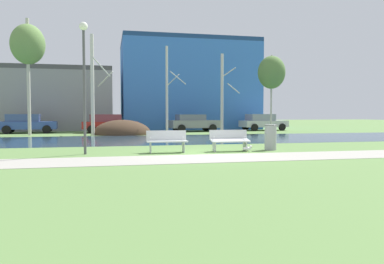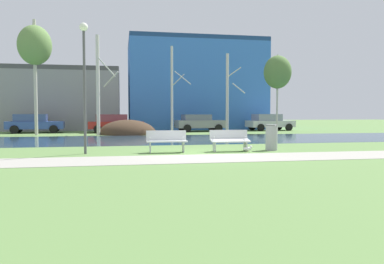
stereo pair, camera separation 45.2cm
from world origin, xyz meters
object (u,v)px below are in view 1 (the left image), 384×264
Objects in this scene: bench_left at (167,141)px; parked_hatch_third_grey at (193,122)px; parked_wagon_fourth_silver at (263,122)px; parked_van_nearest_blue at (27,123)px; parked_sedan_second_red at (108,123)px; streetlamp at (84,65)px; seagull at (248,148)px; trash_bin at (270,137)px; bench_right at (229,140)px.

parked_hatch_third_grey is (4.72, 16.46, 0.30)m from bench_left.
parked_van_nearest_blue is at bearing -178.53° from parked_wagon_fourth_silver.
parked_hatch_third_grey is at bearing 2.67° from parked_sedan_second_red.
parked_wagon_fourth_silver is at bearing 49.80° from streetlamp.
parked_van_nearest_blue is 6.24m from parked_sedan_second_red.
parked_hatch_third_grey is (7.84, 16.40, -2.58)m from streetlamp.
parked_hatch_third_grey is (7.07, 0.33, 0.00)m from parked_sedan_second_red.
parked_sedan_second_red is at bearing -175.71° from parked_wagon_fourth_silver.
seagull is at bearing -114.76° from parked_wagon_fourth_silver.
parked_van_nearest_blue reaches higher than parked_sedan_second_red.
parked_van_nearest_blue is 19.90m from parked_wagon_fourth_silver.
streetlamp is (-6.36, 0.43, 3.22)m from seagull.
trash_bin is at bearing -67.00° from parked_sedan_second_red.
seagull is (0.65, -0.36, -0.34)m from bench_right.
parked_van_nearest_blue is 13.29m from parked_hatch_third_grey.
parked_wagon_fourth_silver is (8.08, 17.52, 0.65)m from seagull.
streetlamp is (-7.57, -0.05, 2.79)m from trash_bin.
trash_bin is 0.24× the size of parked_sedan_second_red.
streetlamp is 1.17× the size of parked_hatch_third_grey.
parked_hatch_third_grey is at bearing -174.00° from parked_wagon_fourth_silver.
bench_right is 0.82m from seagull.
parked_sedan_second_red reaches higher than parked_hatch_third_grey.
parked_hatch_third_grey is at bearing 82.64° from bench_right.
parked_sedan_second_red is at bearing 87.26° from streetlamp.
trash_bin is (1.85, 0.11, 0.09)m from bench_right.
seagull is 0.10× the size of parked_sedan_second_red.
trash_bin is at bearing 1.42° from bench_left.
parked_hatch_third_grey reaches higher than seagull.
bench_left is 4.25m from streetlamp.
seagull is 0.10× the size of parked_hatch_third_grey.
streetlamp is 1.13× the size of parked_van_nearest_blue.
parked_sedan_second_red is 1.05× the size of parked_wagon_fourth_silver.
seagull is 7.15m from streetlamp.
parked_van_nearest_blue is at bearing 117.25° from bench_left.
parked_hatch_third_grey reaches higher than bench_right.
bench_left is 17.13m from parked_hatch_third_grey.
trash_bin is 1.36m from seagull.
parked_van_nearest_blue is (-11.16, 16.65, 0.31)m from bench_right.
parked_van_nearest_blue is 0.98× the size of parked_sedan_second_red.
bench_left reaches higher than seagull.
bench_left is 1.00× the size of bench_right.
trash_bin is at bearing -51.78° from parked_van_nearest_blue.
seagull is at bearing -55.21° from parked_van_nearest_blue.
seagull is (3.24, -0.36, -0.34)m from bench_left.
bench_right is 20.05m from parked_van_nearest_blue.
bench_left and bench_right have the same top height.
trash_bin is at bearing 21.32° from seagull.
streetlamp reaches higher than parked_van_nearest_blue.
parked_sedan_second_red is (-4.95, 16.13, 0.30)m from bench_right.
parked_van_nearest_blue reaches higher than parked_wagon_fourth_silver.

